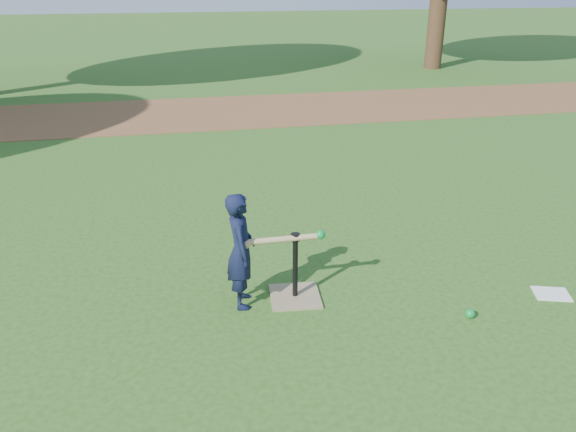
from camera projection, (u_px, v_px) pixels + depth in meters
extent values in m
plane|color=#285116|center=(336.00, 306.00, 4.78)|extent=(80.00, 80.00, 0.00)
cube|color=brown|center=(233.00, 111.00, 11.52)|extent=(24.00, 3.00, 0.01)
imported|color=black|center=(241.00, 251.00, 4.63)|extent=(0.26, 0.38, 1.01)
sphere|color=#0C8735|center=(470.00, 314.00, 4.61)|extent=(0.08, 0.08, 0.08)
cube|color=white|center=(552.00, 294.00, 4.96)|extent=(0.36, 0.31, 0.01)
cube|color=#927E5C|center=(295.00, 296.00, 4.91)|extent=(0.47, 0.47, 0.02)
cylinder|color=black|center=(295.00, 267.00, 4.79)|extent=(0.05, 0.05, 0.55)
cylinder|color=black|center=(295.00, 237.00, 4.68)|extent=(0.08, 0.08, 0.06)
cylinder|color=tan|center=(282.00, 239.00, 4.64)|extent=(0.60, 0.06, 0.05)
sphere|color=tan|center=(246.00, 245.00, 4.55)|extent=(0.06, 0.06, 0.06)
sphere|color=#0C8735|center=(321.00, 235.00, 4.70)|extent=(0.08, 0.08, 0.08)
cylinder|color=#382316|center=(438.00, 7.00, 16.10)|extent=(0.50, 0.50, 3.42)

